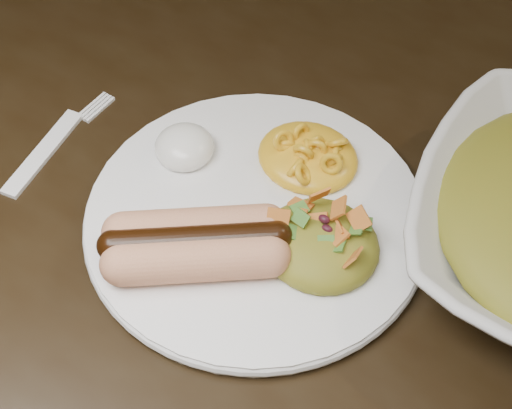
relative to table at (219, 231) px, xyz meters
The scene contains 7 objects.
table is the anchor object (origin of this frame).
plate 0.12m from the table, 26.87° to the right, with size 0.26×0.26×0.01m, color white.
hotdog 0.16m from the table, 60.91° to the right, with size 0.11×0.12×0.03m.
mac_and_cheese 0.14m from the table, 28.20° to the left, with size 0.08×0.07×0.03m, color yellow.
sour_cream 0.12m from the table, 142.79° to the right, with size 0.05×0.05×0.03m, color white.
taco_salad 0.17m from the table, 15.48° to the right, with size 0.09×0.08×0.04m.
fork 0.17m from the table, 149.74° to the right, with size 0.02×0.12×0.00m, color white.
Camera 1 is at (0.27, -0.33, 1.23)m, focal length 55.00 mm.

